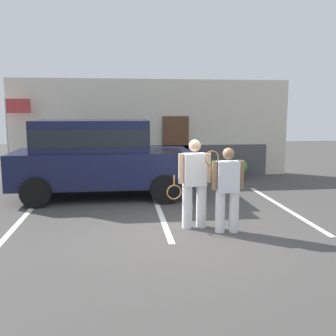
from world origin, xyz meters
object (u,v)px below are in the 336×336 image
at_px(tennis_player_man, 194,183).
at_px(flag_pole, 13,123).
at_px(tennis_player_woman, 227,188).
at_px(potted_plant_secondary, 239,168).
at_px(parked_suv, 98,155).
at_px(potted_plant_by_porch, 213,170).

relative_size(tennis_player_man, flag_pole, 0.64).
bearing_deg(tennis_player_woman, flag_pole, -44.31).
height_order(potted_plant_secondary, flag_pole, flag_pole).
bearing_deg(potted_plant_secondary, parked_suv, -155.47).
distance_m(tennis_player_man, flag_pole, 7.37).
relative_size(tennis_player_woman, flag_pole, 0.60).
height_order(tennis_player_man, flag_pole, flag_pole).
bearing_deg(potted_plant_by_porch, tennis_player_man, -108.03).
xyz_separation_m(tennis_player_man, tennis_player_woman, (0.57, -0.36, -0.06)).
bearing_deg(potted_plant_secondary, flag_pole, 176.33).
bearing_deg(tennis_player_woman, tennis_player_man, -29.28).
bearing_deg(tennis_player_woman, potted_plant_secondary, -107.03).
xyz_separation_m(potted_plant_by_porch, flag_pole, (-6.35, 0.79, 1.50)).
bearing_deg(flag_pole, potted_plant_secondary, -3.67).
distance_m(tennis_player_woman, potted_plant_by_porch, 5.16).
relative_size(tennis_player_woman, potted_plant_secondary, 2.38).
bearing_deg(tennis_player_man, flag_pole, -53.11).
height_order(parked_suv, potted_plant_secondary, parked_suv).
height_order(tennis_player_woman, potted_plant_secondary, tennis_player_woman).
distance_m(tennis_player_woman, flag_pole, 8.02).
relative_size(potted_plant_by_porch, flag_pole, 0.26).
bearing_deg(potted_plant_by_porch, parked_suv, -153.69).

